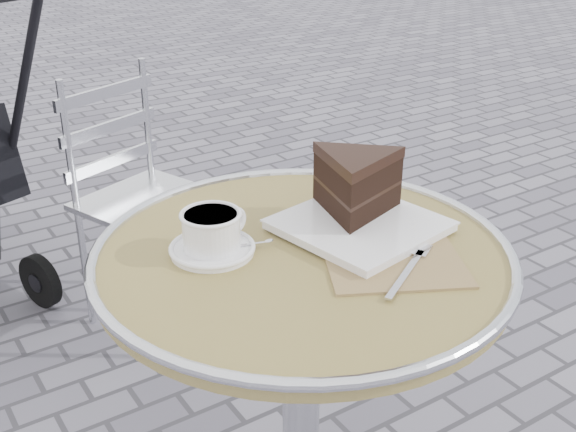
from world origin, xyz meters
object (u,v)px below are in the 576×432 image
cappuccino_set (213,235)px  cake_plate_set (358,193)px  bistro_chair (128,171)px  cafe_table (302,332)px

cappuccino_set → cake_plate_set: bearing=-23.3°
bistro_chair → cafe_table: bearing=-115.2°
cafe_table → cappuccino_set: 0.25m
cafe_table → cake_plate_set: (0.14, 0.03, 0.23)m
cake_plate_set → bistro_chair: size_ratio=0.51×
cappuccino_set → bistro_chair: cappuccino_set is taller
cake_plate_set → bistro_chair: cake_plate_set is taller
cafe_table → bistro_chair: bearing=85.2°
cappuccino_set → cake_plate_set: (0.27, -0.05, 0.03)m
cafe_table → bistro_chair: (0.09, 1.07, -0.08)m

